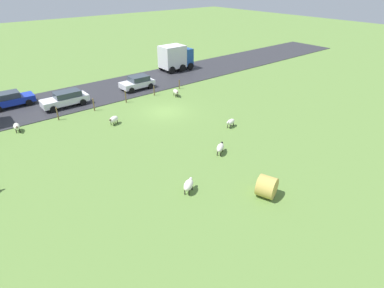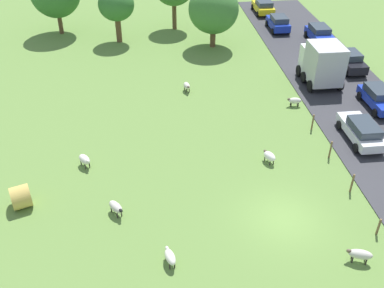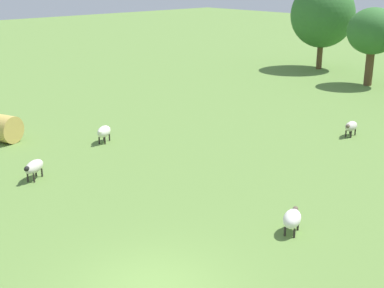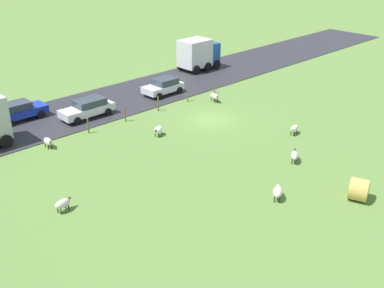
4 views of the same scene
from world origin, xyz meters
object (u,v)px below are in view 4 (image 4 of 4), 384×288
at_px(sheep_5, 278,192).
at_px(car_4, 19,111).
at_px(sheep_2, 294,128).
at_px(truck_0, 198,54).
at_px(car_2, 88,108).
at_px(sheep_3, 63,203).
at_px(hay_bale_0, 359,189).
at_px(car_5, 164,86).
at_px(sheep_0, 215,96).
at_px(sheep_4, 158,130).
at_px(sheep_1, 295,155).
at_px(sheep_6, 48,141).

distance_m(sheep_5, car_4, 22.78).
bearing_deg(sheep_2, truck_0, -21.65).
bearing_deg(car_2, sheep_3, 142.20).
xyz_separation_m(sheep_3, sheep_5, (-7.52, -9.67, 0.04)).
height_order(sheep_3, car_2, car_2).
xyz_separation_m(sheep_3, car_2, (11.25, -8.73, 0.34)).
bearing_deg(sheep_2, car_4, 38.95).
bearing_deg(hay_bale_0, car_5, -10.22).
relative_size(hay_bale_0, car_2, 0.29).
distance_m(sheep_0, sheep_4, 8.90).
relative_size(sheep_4, car_5, 0.29).
bearing_deg(car_5, sheep_1, 170.81).
xyz_separation_m(hay_bale_0, car_2, (21.99, 4.37, 0.18)).
height_order(sheep_3, sheep_6, sheep_3).
xyz_separation_m(sheep_1, sheep_5, (-2.14, 4.71, 0.02)).
relative_size(sheep_0, hay_bale_0, 0.99).
xyz_separation_m(sheep_3, sheep_4, (4.33, -10.53, -0.02)).
height_order(truck_0, car_2, truck_0).
xyz_separation_m(truck_0, car_2, (-3.87, 16.55, -0.99)).
bearing_deg(car_4, sheep_4, -148.77).
xyz_separation_m(sheep_0, sheep_3, (-6.66, 19.11, -0.01)).
xyz_separation_m(sheep_5, sheep_6, (15.70, 6.22, -0.05)).
bearing_deg(hay_bale_0, sheep_6, 27.03).
height_order(sheep_1, hay_bale_0, hay_bale_0).
relative_size(sheep_3, sheep_4, 1.01).
bearing_deg(sheep_1, sheep_6, 38.88).
distance_m(sheep_0, sheep_1, 12.94).
bearing_deg(sheep_4, sheep_5, 175.84).
bearing_deg(truck_0, car_4, 91.38).
height_order(sheep_1, car_5, car_5).
xyz_separation_m(sheep_1, truck_0, (20.50, -10.90, 1.32)).
height_order(sheep_2, sheep_3, sheep_3).
distance_m(sheep_4, truck_0, 18.33).
distance_m(hay_bale_0, truck_0, 28.61).
height_order(sheep_5, car_4, car_4).
height_order(sheep_6, truck_0, truck_0).
bearing_deg(sheep_4, sheep_6, 61.44).
height_order(sheep_5, truck_0, truck_0).
relative_size(sheep_2, car_5, 0.31).
height_order(sheep_4, sheep_6, sheep_4).
bearing_deg(hay_bale_0, sheep_0, -19.06).
distance_m(sheep_2, car_2, 16.83).
bearing_deg(hay_bale_0, sheep_1, -13.41).
xyz_separation_m(sheep_1, hay_bale_0, (-5.36, 1.28, 0.14)).
distance_m(sheep_1, sheep_2, 4.73).
bearing_deg(car_2, sheep_2, -145.61).
distance_m(sheep_3, sheep_6, 8.88).
xyz_separation_m(hay_bale_0, truck_0, (25.86, -12.18, 1.17)).
relative_size(sheep_4, truck_0, 0.26).
distance_m(sheep_5, car_2, 18.79).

